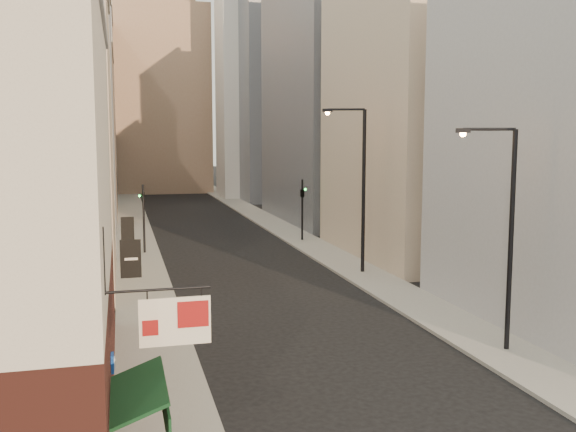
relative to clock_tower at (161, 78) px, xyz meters
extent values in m
cube|color=gray|center=(-5.50, -37.00, -17.56)|extent=(3.00, 140.00, 0.15)
cube|color=gray|center=(7.50, -37.00, -17.56)|extent=(3.00, 140.00, 0.15)
cube|color=#51241E|center=(-10.00, -83.00, -15.63)|extent=(6.00, 16.00, 4.00)
cube|color=#9E9EA3|center=(-7.20, -83.00, -5.53)|extent=(0.60, 16.00, 0.40)
cylinder|color=black|center=(-5.90, -89.00, -12.73)|extent=(2.40, 0.06, 0.06)
cube|color=beige|center=(-5.50, -89.00, -13.48)|extent=(1.60, 0.06, 1.10)
cube|color=maroon|center=(-5.10, -89.00, -13.33)|extent=(0.70, 0.10, 0.60)
cube|color=maroon|center=(-6.05, -89.00, -13.58)|extent=(0.35, 0.10, 0.35)
cube|color=black|center=(-6.35, -88.80, -15.08)|extent=(1.25, 3.00, 0.52)
cube|color=black|center=(-5.75, -88.80, -15.58)|extent=(0.06, 3.00, 0.80)
cube|color=#0D3EAE|center=(-6.95, -85.80, -15.43)|extent=(0.08, 0.40, 0.50)
cube|color=black|center=(-6.30, -78.00, -14.03)|extent=(0.80, 0.08, 1.50)
cube|color=black|center=(-6.30, -68.00, -14.23)|extent=(0.70, 0.08, 1.30)
cube|color=#B7A38F|center=(-11.00, -66.00, -9.63)|extent=(8.00, 12.00, 16.00)
cube|color=#9E9EA3|center=(-11.00, -50.00, -7.63)|extent=(8.00, 16.00, 20.00)
cube|color=#9A755A|center=(-11.00, -32.00, -9.13)|extent=(8.00, 18.00, 17.00)
cube|color=gray|center=(-11.00, -12.00, -5.63)|extent=(8.00, 20.00, 24.00)
cube|color=#B7A38F|center=(13.00, -62.00, -7.63)|extent=(8.00, 16.00, 20.00)
cube|color=gray|center=(13.00, -42.00, -4.63)|extent=(8.00, 20.00, 26.00)
cube|color=gray|center=(19.00, -14.00, 7.37)|extent=(20.00, 22.00, 50.00)
cube|color=#9A755A|center=(0.00, 0.00, -3.63)|extent=(14.00, 14.00, 28.00)
cube|color=silver|center=(11.00, -14.00, -0.63)|extent=(8.00, 8.00, 34.00)
cylinder|color=black|center=(7.67, -82.12, -13.35)|extent=(0.19, 0.19, 8.57)
cylinder|color=black|center=(6.78, -81.77, -9.06)|extent=(1.82, 0.79, 0.11)
cube|color=black|center=(5.89, -81.43, -9.11)|extent=(0.56, 0.38, 0.17)
sphere|color=orange|center=(5.89, -81.43, -9.23)|extent=(0.23, 0.23, 0.23)
cylinder|color=black|center=(7.57, -67.10, -12.66)|extent=(0.22, 0.22, 9.95)
cylinder|color=black|center=(6.54, -66.72, -7.68)|extent=(2.12, 0.89, 0.13)
cube|color=black|center=(5.50, -66.33, -7.74)|extent=(0.65, 0.44, 0.20)
sphere|color=orange|center=(5.50, -66.33, -7.88)|extent=(0.27, 0.27, 0.27)
cylinder|color=black|center=(-5.06, -56.98, -15.13)|extent=(0.16, 0.16, 5.00)
imported|color=black|center=(-5.06, -56.98, -13.43)|extent=(0.51, 0.51, 1.29)
sphere|color=#19E533|center=(-5.31, -56.98, -13.43)|extent=(0.16, 0.16, 0.16)
cylinder|color=black|center=(7.39, -54.31, -15.13)|extent=(0.16, 0.16, 5.00)
imported|color=black|center=(7.39, -54.31, -13.43)|extent=(0.72, 0.72, 1.30)
sphere|color=#19E533|center=(7.64, -54.31, -13.43)|extent=(0.16, 0.16, 0.16)
camera|label=1|loc=(-6.60, -103.18, -9.40)|focal=40.00mm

